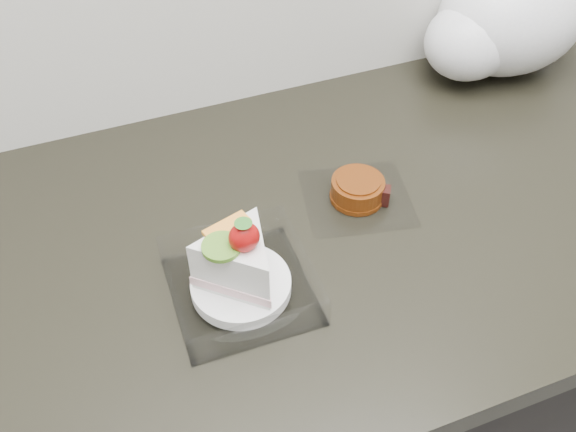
% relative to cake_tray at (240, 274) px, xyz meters
% --- Properties ---
extents(counter, '(2.04, 0.64, 0.90)m').
position_rel_cake_tray_xyz_m(counter, '(0.15, 0.08, -0.48)').
color(counter, black).
rests_on(counter, ground).
extents(cake_tray, '(0.17, 0.17, 0.13)m').
position_rel_cake_tray_xyz_m(cake_tray, '(0.00, 0.00, 0.00)').
color(cake_tray, white).
rests_on(cake_tray, counter).
extents(mooncake_wrap, '(0.17, 0.17, 0.04)m').
position_rel_cake_tray_xyz_m(mooncake_wrap, '(0.21, 0.10, -0.02)').
color(mooncake_wrap, white).
rests_on(mooncake_wrap, counter).
extents(plastic_bag, '(0.34, 0.28, 0.24)m').
position_rel_cake_tray_xyz_m(plastic_bag, '(0.57, 0.31, 0.06)').
color(plastic_bag, white).
rests_on(plastic_bag, counter).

